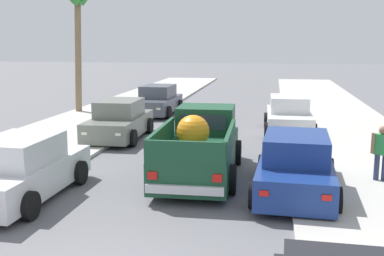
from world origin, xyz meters
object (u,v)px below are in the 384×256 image
object	(u,v)px
car_left_near	(119,121)
car_left_mid	(289,116)
pedestrian	(382,151)
car_left_far	(295,166)
palm_tree_right_mid	(74,0)
pickup_truck	(200,147)
car_right_far	(158,101)
car_right_near	(21,170)

from	to	relation	value
car_left_near	car_left_mid	xyz separation A→B (m)	(6.62, 2.48, 0.00)
pedestrian	car_left_far	bearing A→B (deg)	-152.20
car_left_far	palm_tree_right_mid	bearing A→B (deg)	132.57
car_left_mid	pedestrian	world-z (taller)	pedestrian
pickup_truck	car_left_mid	distance (m)	7.44
car_left_far	car_left_mid	bearing A→B (deg)	89.54
car_left_mid	car_left_far	size ratio (longest dim) A/B	0.99
pedestrian	car_right_far	bearing A→B (deg)	129.04
car_left_mid	pedestrian	xyz separation A→B (m)	(2.21, -7.02, 0.20)
car_left_near	car_right_near	distance (m)	7.24
palm_tree_right_mid	pedestrian	world-z (taller)	palm_tree_right_mid
car_left_near	car_left_mid	world-z (taller)	same
car_left_far	pedestrian	xyz separation A→B (m)	(2.28, 1.20, 0.20)
car_right_far	pedestrian	distance (m)	14.10
car_left_near	car_right_far	xyz separation A→B (m)	(-0.05, 6.41, 0.00)
pickup_truck	car_left_mid	xyz separation A→B (m)	(2.68, 6.94, -0.10)
car_left_mid	car_left_far	distance (m)	8.23
palm_tree_right_mid	pedestrian	xyz separation A→B (m)	(13.24, -10.73, -5.03)
car_left_far	palm_tree_right_mid	world-z (taller)	palm_tree_right_mid
car_left_far	car_right_near	bearing A→B (deg)	-167.16
car_right_near	car_left_far	size ratio (longest dim) A/B	0.99
car_left_mid	car_left_far	world-z (taller)	same
car_right_near	pedestrian	distance (m)	9.24
pickup_truck	car_left_far	distance (m)	2.92
palm_tree_right_mid	car_right_near	bearing A→B (deg)	-71.84
car_left_mid	car_left_near	bearing A→B (deg)	-159.47
car_left_far	pedestrian	bearing A→B (deg)	27.80
car_left_mid	pedestrian	distance (m)	7.37
pickup_truck	car_right_far	xyz separation A→B (m)	(-3.99, 10.87, -0.10)
pickup_truck	car_right_near	size ratio (longest dim) A/B	1.23
car_right_near	car_left_far	distance (m)	6.73
car_left_far	palm_tree_right_mid	size ratio (longest dim) A/B	0.60
car_left_far	palm_tree_right_mid	distance (m)	17.03
pedestrian	palm_tree_right_mid	bearing A→B (deg)	140.98
car_right_near	car_left_far	bearing A→B (deg)	12.84
car_left_near	car_left_far	world-z (taller)	same
car_right_far	palm_tree_right_mid	world-z (taller)	palm_tree_right_mid
car_right_near	pickup_truck	bearing A→B (deg)	35.21
car_left_far	car_right_far	world-z (taller)	same
palm_tree_right_mid	car_right_far	bearing A→B (deg)	2.87
pedestrian	pickup_truck	bearing A→B (deg)	179.00
car_right_far	car_left_far	bearing A→B (deg)	-61.49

